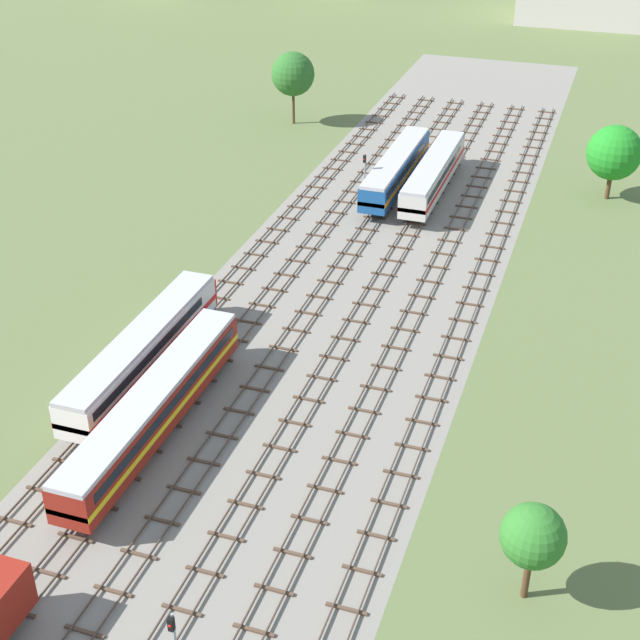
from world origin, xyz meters
The scene contains 16 objects.
ground_plane centered at (0.00, 56.00, 0.00)m, with size 480.00×480.00×0.00m, color #5B6B3D.
ballast_bed centered at (0.00, 56.00, 0.00)m, with size 25.39×176.00×0.01m, color gray.
track_far_left centered at (-10.70, 57.00, 0.14)m, with size 2.40×126.00×0.29m.
track_left centered at (-6.42, 57.00, 0.14)m, with size 2.40×126.00×0.29m.
track_centre_left centered at (-2.14, 57.00, 0.14)m, with size 2.40×126.00×0.29m.
track_centre centered at (2.14, 57.00, 0.14)m, with size 2.40×126.00×0.29m.
track_centre_right centered at (6.42, 57.00, 0.14)m, with size 2.40×126.00×0.29m.
track_right centered at (10.70, 57.00, 0.14)m, with size 2.40×126.00×0.29m.
passenger_coach_left_near centered at (-6.42, 36.05, 2.61)m, with size 2.96×22.00×3.80m.
diesel_railcar_far_left_mid centered at (-10.70, 42.33, 2.60)m, with size 2.96×20.50×3.80m.
diesel_railcar_centre_midfar centered at (2.14, 84.72, 2.60)m, with size 2.96×20.50×3.80m.
diesel_railcar_centre_left_far centered at (-2.14, 84.86, 2.60)m, with size 2.96×20.50×3.80m.
signal_post_nearest centered at (-4.28, 79.71, 3.61)m, with size 0.28×0.47×5.72m.
lineside_tree_0 centered at (-20.88, 102.90, 6.62)m, with size 5.66×5.66×9.46m.
lineside_tree_1 centered at (19.80, 29.69, 4.48)m, with size 3.62×3.62×6.32m.
lineside_tree_2 centered at (20.50, 89.90, 5.23)m, with size 5.87×5.87×8.18m.
Camera 1 is at (20.62, -8.24, 39.25)m, focal length 51.21 mm.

